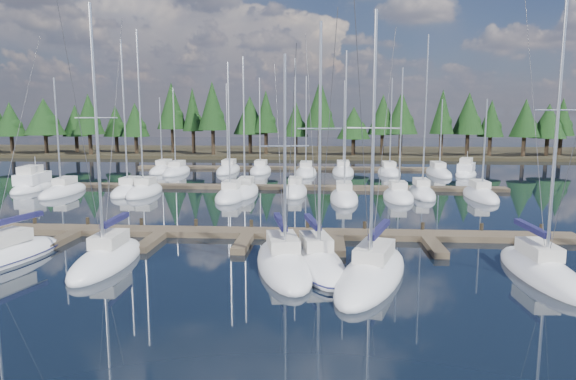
# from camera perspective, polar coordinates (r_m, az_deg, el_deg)

# --- Properties ---
(ground) EXTENTS (260.00, 260.00, 0.00)m
(ground) POSITION_cam_1_polar(r_m,az_deg,el_deg) (47.42, -2.23, -1.65)
(ground) COLOR black
(ground) RESTS_ON ground
(far_shore) EXTENTS (220.00, 30.00, 0.60)m
(far_shore) POSITION_cam_1_polar(r_m,az_deg,el_deg) (106.82, 1.25, 4.24)
(far_shore) COLOR #2D2719
(far_shore) RESTS_ON ground
(main_dock) EXTENTS (44.00, 6.13, 0.90)m
(main_dock) POSITION_cam_1_polar(r_m,az_deg,el_deg) (35.11, -4.46, -4.99)
(main_dock) COLOR brown
(main_dock) RESTS_ON ground
(back_docks) EXTENTS (50.00, 21.80, 0.40)m
(back_docks) POSITION_cam_1_polar(r_m,az_deg,el_deg) (66.68, -0.41, 1.51)
(back_docks) COLOR brown
(back_docks) RESTS_ON ground
(front_sailboat_2) EXTENTS (2.58, 8.12, 14.84)m
(front_sailboat_2) POSITION_cam_1_polar(r_m,az_deg,el_deg) (30.78, -19.44, -7.23)
(front_sailboat_2) COLOR white
(front_sailboat_2) RESTS_ON ground
(front_sailboat_3) EXTENTS (4.67, 9.89, 12.20)m
(front_sailboat_3) POSITION_cam_1_polar(r_m,az_deg,el_deg) (28.45, -0.48, -8.08)
(front_sailboat_3) COLOR white
(front_sailboat_3) RESTS_ON ground
(front_sailboat_4) EXTENTS (4.53, 9.04, 13.83)m
(front_sailboat_4) POSITION_cam_1_polar(r_m,az_deg,el_deg) (28.61, 3.25, -7.97)
(front_sailboat_4) COLOR white
(front_sailboat_4) RESTS_ON ground
(front_sailboat_5) EXTENTS (5.75, 10.46, 14.00)m
(front_sailboat_5) POSITION_cam_1_polar(r_m,az_deg,el_deg) (26.94, 9.32, -9.14)
(front_sailboat_5) COLOR white
(front_sailboat_5) RESTS_ON ground
(front_sailboat_6) EXTENTS (2.91, 8.97, 15.54)m
(front_sailboat_6) POSITION_cam_1_polar(r_m,az_deg,el_deg) (29.97, 26.31, -8.06)
(front_sailboat_6) COLOR white
(front_sailboat_6) RESTS_ON ground
(back_sailboat_rows) EXTENTS (45.64, 33.10, 17.42)m
(back_sailboat_rows) POSITION_cam_1_polar(r_m,az_deg,el_deg) (62.40, -0.72, 1.08)
(back_sailboat_rows) COLOR white
(back_sailboat_rows) RESTS_ON ground
(motor_yacht_left) EXTENTS (3.70, 8.92, 4.34)m
(motor_yacht_left) POSITION_cam_1_polar(r_m,az_deg,el_deg) (63.49, -26.48, 0.50)
(motor_yacht_left) COLOR white
(motor_yacht_left) RESTS_ON ground
(motor_yacht_right) EXTENTS (5.25, 8.25, 3.91)m
(motor_yacht_right) POSITION_cam_1_polar(r_m,az_deg,el_deg) (73.62, 19.16, 1.89)
(motor_yacht_right) COLOR white
(motor_yacht_right) RESTS_ON ground
(tree_line) EXTENTS (187.76, 11.63, 13.98)m
(tree_line) POSITION_cam_1_polar(r_m,az_deg,el_deg) (96.84, 0.15, 8.14)
(tree_line) COLOR black
(tree_line) RESTS_ON far_shore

